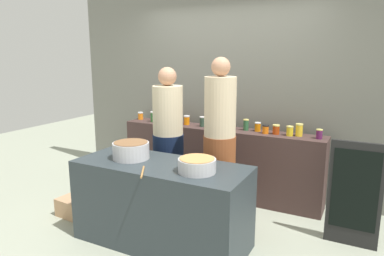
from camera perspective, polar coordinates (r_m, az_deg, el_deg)
ground at (r=3.96m, az=-2.43°, el=-16.00°), size 12.00×12.00×0.00m
storefront_wall at (r=4.82m, az=6.10°, el=7.65°), size 4.80×0.12×3.00m
display_shelf at (r=4.70m, az=4.25°, el=-5.44°), size 2.70×0.36×0.91m
prep_table at (r=3.55m, az=-4.96°, el=-12.11°), size 1.70×0.70×0.82m
preserve_jar_0 at (r=5.22m, az=-8.32°, el=1.98°), size 0.08×0.08×0.11m
preserve_jar_1 at (r=5.01m, az=-6.31°, el=1.84°), size 0.08×0.08×0.15m
preserve_jar_2 at (r=4.97m, az=-3.80°, el=1.63°), size 0.08×0.08×0.12m
preserve_jar_3 at (r=4.85m, az=-2.83°, el=1.30°), size 0.07×0.07×0.10m
preserve_jar_4 at (r=4.79m, az=-0.87°, el=1.29°), size 0.08×0.08×0.12m
preserve_jar_5 at (r=4.66m, az=1.66°, el=1.05°), size 0.07×0.07×0.13m
preserve_jar_6 at (r=4.57m, az=3.69°, el=0.68°), size 0.09×0.09×0.11m
preserve_jar_7 at (r=4.49m, az=6.00°, el=0.48°), size 0.09×0.09×0.12m
preserve_jar_8 at (r=4.48m, az=8.73°, el=0.53°), size 0.07×0.07×0.14m
preserve_jar_9 at (r=4.45m, az=10.57°, el=0.19°), size 0.08×0.08×0.11m
preserve_jar_10 at (r=4.34m, az=11.81°, el=-0.21°), size 0.08×0.08×0.10m
preserve_jar_11 at (r=4.33m, az=13.44°, el=-0.23°), size 0.09×0.09×0.12m
preserve_jar_12 at (r=4.29m, az=15.54°, el=-0.46°), size 0.08×0.08×0.12m
preserve_jar_13 at (r=4.30m, az=16.95°, el=-0.29°), size 0.08×0.08×0.15m
preserve_jar_14 at (r=4.24m, az=19.90°, el=-0.92°), size 0.07×0.07×0.11m
cooking_pot_left at (r=3.59m, az=-9.84°, el=-3.58°), size 0.37×0.37×0.17m
cooking_pot_center at (r=3.14m, az=0.81°, el=-6.04°), size 0.34×0.34×0.13m
wooden_spoon at (r=3.17m, az=-8.06°, el=-7.04°), size 0.17×0.26×0.02m
cook_with_tongs at (r=4.18m, az=-3.86°, el=-3.05°), size 0.37×0.37×1.71m
cook_in_cap at (r=3.75m, az=4.46°, el=-3.88°), size 0.34×0.34×1.82m
bread_crate at (r=4.44m, az=-17.96°, el=-11.90°), size 0.42×0.39×0.21m
chalkboard_sign at (r=3.78m, az=24.78°, el=-9.72°), size 0.49×0.05×1.05m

